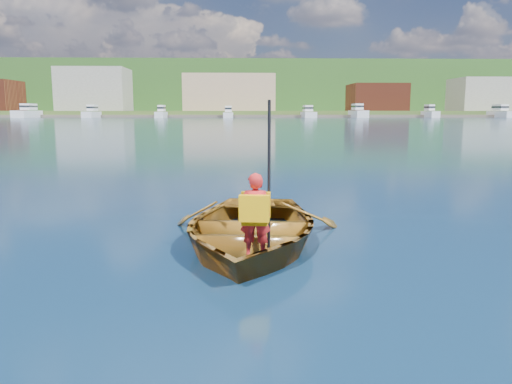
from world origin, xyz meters
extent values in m
plane|color=#102644|center=(0.00, 0.00, 0.00)|extent=(600.00, 600.00, 0.00)
imported|color=brown|center=(-1.24, 0.29, 0.23)|extent=(2.99, 3.91, 0.76)
imported|color=red|center=(-1.19, -0.62, 0.59)|extent=(0.38, 0.27, 0.99)
cube|color=#DDA109|center=(-1.20, -0.74, 0.70)|extent=(0.35, 0.14, 0.30)
cube|color=#DDA109|center=(-1.18, -0.50, 0.70)|extent=(0.35, 0.12, 0.30)
cube|color=#DDA109|center=(-1.19, -0.62, 0.52)|extent=(0.32, 0.25, 0.05)
cylinder|color=black|center=(-1.02, -0.49, 1.00)|extent=(0.04, 0.04, 1.80)
cube|color=#334C1C|center=(0.00, 190.00, 1.00)|extent=(400.00, 80.00, 2.00)
cube|color=#264A1D|center=(0.00, 240.00, 11.00)|extent=(400.00, 100.00, 22.00)
cube|color=brown|center=(-0.81, 148.00, 0.40)|extent=(160.05, 8.45, 0.80)
cube|color=gray|center=(-50.00, 165.00, 9.00)|extent=(22.00, 16.00, 14.00)
cube|color=tan|center=(-5.00, 165.00, 8.00)|extent=(30.00, 16.00, 12.00)
cube|color=brown|center=(45.00, 165.00, 6.50)|extent=(18.00, 16.00, 9.00)
cube|color=gray|center=(85.00, 165.00, 7.50)|extent=(26.00, 16.00, 11.00)
cube|color=silver|center=(-63.60, 143.00, 0.91)|extent=(3.82, 13.65, 2.28)
cube|color=silver|center=(-63.60, 144.36, 3.18)|extent=(2.68, 6.14, 1.80)
cube|color=black|center=(-63.60, 144.36, 3.28)|extent=(2.75, 6.41, 0.50)
cube|color=silver|center=(-44.99, 143.00, 0.79)|extent=(2.93, 10.48, 1.98)
cube|color=silver|center=(-44.99, 144.05, 2.88)|extent=(2.05, 4.72, 1.80)
cube|color=black|center=(-44.99, 144.05, 2.98)|extent=(2.11, 4.92, 0.50)
cube|color=silver|center=(-24.67, 143.00, 0.74)|extent=(2.57, 9.17, 1.86)
cube|color=silver|center=(-24.67, 143.92, 2.76)|extent=(1.80, 4.13, 1.80)
cube|color=black|center=(-24.67, 143.92, 2.86)|extent=(1.85, 4.31, 0.50)
cube|color=silver|center=(-4.93, 143.00, 0.67)|extent=(2.76, 9.84, 1.67)
cube|color=silver|center=(-4.93, 143.98, 2.57)|extent=(1.93, 4.43, 1.80)
cube|color=black|center=(-4.93, 143.98, 2.67)|extent=(1.98, 4.63, 0.50)
cube|color=silver|center=(18.81, 143.00, 0.73)|extent=(3.44, 12.29, 1.83)
cube|color=silver|center=(18.81, 144.23, 2.73)|extent=(2.41, 5.53, 1.80)
cube|color=black|center=(18.81, 144.23, 2.83)|extent=(2.48, 5.78, 0.50)
cube|color=silver|center=(33.73, 143.00, 0.93)|extent=(3.46, 12.34, 2.32)
cube|color=silver|center=(33.73, 144.23, 3.22)|extent=(2.42, 5.56, 1.80)
cube|color=black|center=(33.73, 144.23, 3.32)|extent=(2.49, 5.80, 0.50)
cube|color=silver|center=(55.46, 143.00, 0.83)|extent=(2.56, 9.13, 2.08)
cube|color=silver|center=(55.46, 143.91, 2.98)|extent=(1.79, 4.11, 1.80)
cube|color=black|center=(55.46, 143.91, 3.08)|extent=(1.84, 4.29, 0.50)
cube|color=silver|center=(77.20, 143.00, 0.85)|extent=(3.45, 12.32, 2.12)
cube|color=silver|center=(77.20, 144.23, 3.02)|extent=(2.41, 5.54, 1.80)
cube|color=black|center=(77.20, 144.23, 3.12)|extent=(2.48, 5.79, 0.50)
cylinder|color=#382314|center=(103.25, 260.08, 17.91)|extent=(0.80, 0.80, 3.79)
sphere|color=#245E20|center=(103.25, 260.08, 22.97)|extent=(7.08, 7.08, 7.08)
cylinder|color=#382314|center=(50.14, 220.32, 10.12)|extent=(0.80, 0.80, 4.12)
sphere|color=#245E20|center=(50.14, 220.32, 15.61)|extent=(7.69, 7.69, 7.69)
cylinder|color=#382314|center=(-72.11, 230.73, 12.00)|extent=(0.80, 0.80, 3.72)
sphere|color=#245E20|center=(-72.11, 230.73, 16.96)|extent=(6.94, 6.94, 6.94)
cylinder|color=#382314|center=(-16.04, 273.41, 20.05)|extent=(0.80, 0.80, 2.73)
sphere|color=#245E20|center=(-16.04, 273.41, 23.68)|extent=(5.09, 5.09, 5.09)
cylinder|color=#382314|center=(86.05, 260.56, 17.91)|extent=(0.80, 0.80, 3.61)
sphere|color=#245E20|center=(86.05, 260.56, 22.72)|extent=(6.73, 6.73, 6.73)
cylinder|color=#382314|center=(-71.74, 205.99, 6.99)|extent=(0.80, 0.80, 3.59)
sphere|color=#245E20|center=(-71.74, 205.99, 11.79)|extent=(6.71, 6.71, 6.71)
cylinder|color=#382314|center=(110.11, 229.17, 11.06)|extent=(0.80, 0.80, 2.45)
sphere|color=#245E20|center=(110.11, 229.17, 14.32)|extent=(4.57, 4.57, 4.57)
cylinder|color=#382314|center=(43.72, 267.19, 18.90)|extent=(0.80, 0.80, 2.92)
sphere|color=#245E20|center=(43.72, 267.19, 22.79)|extent=(5.45, 5.45, 5.45)
cylinder|color=#382314|center=(-38.55, 219.03, 9.33)|extent=(0.80, 0.80, 3.04)
sphere|color=#245E20|center=(-38.55, 219.03, 13.38)|extent=(5.67, 5.67, 5.67)
cylinder|color=#382314|center=(101.09, 223.50, 10.15)|extent=(0.80, 0.80, 2.91)
sphere|color=#245E20|center=(101.09, 223.50, 14.03)|extent=(5.43, 5.43, 5.43)
cylinder|color=#382314|center=(-35.03, 257.18, 17.08)|extent=(0.80, 0.80, 3.28)
sphere|color=#245E20|center=(-35.03, 257.18, 21.46)|extent=(6.13, 6.13, 6.13)
cylinder|color=#382314|center=(28.60, 270.51, 20.13)|extent=(0.80, 0.80, 4.06)
sphere|color=#245E20|center=(28.60, 270.51, 25.55)|extent=(7.58, 7.58, 7.58)
cylinder|color=#382314|center=(73.51, 225.12, 11.10)|extent=(0.80, 0.80, 4.15)
sphere|color=#245E20|center=(73.51, 225.12, 16.63)|extent=(7.74, 7.74, 7.74)
cylinder|color=#382314|center=(-8.06, 250.68, 15.90)|extent=(0.80, 0.80, 3.53)
sphere|color=#245E20|center=(-8.06, 250.68, 20.61)|extent=(6.59, 6.59, 6.59)
camera|label=1|loc=(-1.35, -6.21, 1.77)|focal=35.00mm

